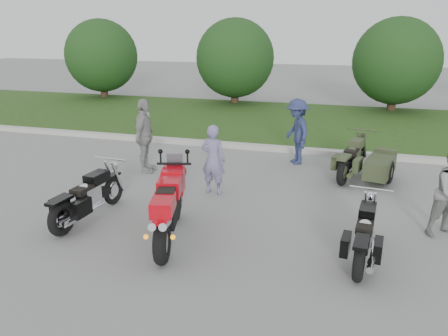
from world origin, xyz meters
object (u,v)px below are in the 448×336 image
(cruiser_left, at_px, (86,199))
(cruiser_right, at_px, (364,237))
(cruiser_sidecar, at_px, (368,164))
(person_denim, at_px, (297,132))
(person_back, at_px, (145,136))
(person_stripe, at_px, (213,160))
(sportbike_red, at_px, (169,206))

(cruiser_left, bearing_deg, cruiser_right, 3.38)
(cruiser_sidecar, bearing_deg, cruiser_left, -128.70)
(cruiser_sidecar, relative_size, person_denim, 1.27)
(person_denim, distance_m, person_back, 4.00)
(person_back, bearing_deg, person_denim, -71.85)
(cruiser_sidecar, distance_m, person_stripe, 3.81)
(person_stripe, bearing_deg, cruiser_sidecar, -141.79)
(cruiser_right, bearing_deg, sportbike_red, -169.87)
(person_denim, bearing_deg, cruiser_right, -10.17)
(cruiser_right, height_order, person_back, person_back)
(sportbike_red, height_order, cruiser_sidecar, sportbike_red)
(cruiser_right, bearing_deg, cruiser_sidecar, 93.82)
(cruiser_right, relative_size, person_back, 1.09)
(person_stripe, bearing_deg, person_denim, -109.32)
(sportbike_red, distance_m, cruiser_sidecar, 5.44)
(person_stripe, bearing_deg, sportbike_red, 97.59)
(cruiser_left, height_order, cruiser_right, cruiser_left)
(sportbike_red, relative_size, person_back, 1.22)
(cruiser_right, bearing_deg, cruiser_left, -175.49)
(cruiser_sidecar, bearing_deg, person_stripe, -136.25)
(cruiser_right, xyz_separation_m, person_stripe, (-3.16, 2.15, 0.37))
(person_stripe, bearing_deg, person_back, -16.50)
(sportbike_red, xyz_separation_m, cruiser_left, (-1.83, 0.34, -0.22))
(cruiser_left, bearing_deg, cruiser_sidecar, 42.17)
(cruiser_right, relative_size, person_stripe, 1.32)
(person_denim, bearing_deg, cruiser_sidecar, 35.17)
(sportbike_red, bearing_deg, person_stripe, 74.70)
(cruiser_sidecar, xyz_separation_m, person_back, (-5.39, -0.95, 0.53))
(sportbike_red, xyz_separation_m, person_stripe, (0.02, 2.41, 0.13))
(cruiser_sidecar, bearing_deg, cruiser_right, -78.18)
(person_stripe, bearing_deg, cruiser_right, 153.70)
(cruiser_left, bearing_deg, person_stripe, 52.53)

